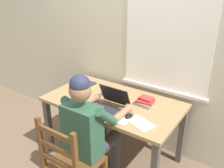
% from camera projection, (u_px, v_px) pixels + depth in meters
% --- Properties ---
extents(ground_plane, '(8.00, 8.00, 0.00)m').
position_uv_depth(ground_plane, '(113.00, 156.00, 2.94)').
color(ground_plane, brown).
extents(back_wall, '(6.00, 0.08, 2.60)m').
position_uv_depth(back_wall, '(137.00, 40.00, 2.77)').
color(back_wall, beige).
rests_on(back_wall, ground).
extents(desk, '(1.45, 0.80, 0.74)m').
position_uv_depth(desk, '(113.00, 108.00, 2.68)').
color(desk, '#9E7A51').
rests_on(desk, ground).
extents(seated_person, '(0.50, 0.60, 1.25)m').
position_uv_depth(seated_person, '(90.00, 127.00, 2.27)').
color(seated_person, '#2D5642').
rests_on(seated_person, ground).
extents(wooden_chair, '(0.42, 0.42, 0.94)m').
position_uv_depth(wooden_chair, '(71.00, 164.00, 2.15)').
color(wooden_chair, brown).
rests_on(wooden_chair, ground).
extents(laptop, '(0.33, 0.32, 0.22)m').
position_uv_depth(laptop, '(110.00, 105.00, 2.45)').
color(laptop, black).
rests_on(laptop, desk).
extents(computer_mouse, '(0.06, 0.10, 0.03)m').
position_uv_depth(computer_mouse, '(129.00, 116.00, 2.32)').
color(computer_mouse, black).
rests_on(computer_mouse, desk).
extents(coffee_mug_white, '(0.12, 0.08, 0.10)m').
position_uv_depth(coffee_mug_white, '(81.00, 98.00, 2.58)').
color(coffee_mug_white, white).
rests_on(coffee_mug_white, desk).
extents(coffee_mug_dark, '(0.12, 0.08, 0.10)m').
position_uv_depth(coffee_mug_dark, '(108.00, 92.00, 2.72)').
color(coffee_mug_dark, '#38281E').
rests_on(coffee_mug_dark, desk).
extents(book_stack_main, '(0.20, 0.16, 0.08)m').
position_uv_depth(book_stack_main, '(145.00, 102.00, 2.55)').
color(book_stack_main, gray).
rests_on(book_stack_main, desk).
extents(paper_pile_near_laptop, '(0.28, 0.22, 0.00)m').
position_uv_depth(paper_pile_near_laptop, '(141.00, 123.00, 2.24)').
color(paper_pile_near_laptop, white).
rests_on(paper_pile_near_laptop, desk).
extents(paper_pile_back_corner, '(0.23, 0.16, 0.01)m').
position_uv_depth(paper_pile_back_corner, '(118.00, 118.00, 2.31)').
color(paper_pile_back_corner, white).
rests_on(paper_pile_back_corner, desk).
extents(landscape_photo_print, '(0.15, 0.13, 0.00)m').
position_uv_depth(landscape_photo_print, '(90.00, 88.00, 2.93)').
color(landscape_photo_print, gold).
rests_on(landscape_photo_print, desk).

